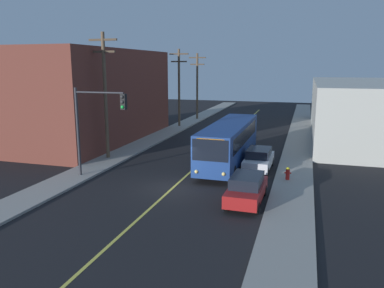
{
  "coord_description": "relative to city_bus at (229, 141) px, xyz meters",
  "views": [
    {
      "loc": [
        7.77,
        -21.61,
        7.6
      ],
      "look_at": [
        0.0,
        4.19,
        2.0
      ],
      "focal_mm": 35.6,
      "sensor_mm": 36.0,
      "label": 1
    }
  ],
  "objects": [
    {
      "name": "ground_plane",
      "position": [
        -2.2,
        -6.96,
        -1.82
      ],
      "size": [
        120.0,
        120.0,
        0.0
      ],
      "primitive_type": "plane",
      "color": "black"
    },
    {
      "name": "sidewalk_left",
      "position": [
        -9.45,
        3.04,
        -1.74
      ],
      "size": [
        2.5,
        90.0,
        0.15
      ],
      "primitive_type": "cube",
      "color": "gray",
      "rests_on": "ground"
    },
    {
      "name": "sidewalk_right",
      "position": [
        5.05,
        3.04,
        -1.74
      ],
      "size": [
        2.5,
        90.0,
        0.15
      ],
      "primitive_type": "cube",
      "color": "gray",
      "rests_on": "ground"
    },
    {
      "name": "lane_stripe_center",
      "position": [
        -2.2,
        8.04,
        -1.81
      ],
      "size": [
        0.16,
        60.0,
        0.01
      ],
      "primitive_type": "cube",
      "color": "#D8CC4C",
      "rests_on": "ground"
    },
    {
      "name": "building_left_brick",
      "position": [
        -15.69,
        5.41,
        2.73
      ],
      "size": [
        10.0,
        19.81,
        9.1
      ],
      "color": "brown",
      "rests_on": "ground"
    },
    {
      "name": "building_right_warehouse",
      "position": [
        12.3,
        16.14,
        1.13
      ],
      "size": [
        12.0,
        27.91,
        5.89
      ],
      "color": "#B2B2A8",
      "rests_on": "ground"
    },
    {
      "name": "city_bus",
      "position": [
        0.0,
        0.0,
        0.0
      ],
      "size": [
        2.65,
        12.18,
        3.2
      ],
      "color": "navy",
      "rests_on": "ground"
    },
    {
      "name": "parked_car_red",
      "position": [
        2.64,
        -8.25,
        -0.98
      ],
      "size": [
        1.89,
        4.43,
        1.62
      ],
      "color": "maroon",
      "rests_on": "ground"
    },
    {
      "name": "parked_car_white",
      "position": [
        2.45,
        -1.18,
        -0.98
      ],
      "size": [
        1.88,
        4.43,
        1.62
      ],
      "color": "silver",
      "rests_on": "ground"
    },
    {
      "name": "utility_pole_near",
      "position": [
        -9.82,
        -1.42,
        3.82
      ],
      "size": [
        2.4,
        0.28,
        9.97
      ],
      "color": "brown",
      "rests_on": "sidewalk_left"
    },
    {
      "name": "utility_pole_mid",
      "position": [
        -9.54,
        16.09,
        3.51
      ],
      "size": [
        2.4,
        0.28,
        9.37
      ],
      "color": "brown",
      "rests_on": "sidewalk_left"
    },
    {
      "name": "utility_pole_far",
      "position": [
        -9.22,
        23.06,
        3.34
      ],
      "size": [
        2.4,
        0.28,
        9.06
      ],
      "color": "brown",
      "rests_on": "sidewalk_left"
    },
    {
      "name": "traffic_signal_left_corner",
      "position": [
        -7.61,
        -6.52,
        2.49
      ],
      "size": [
        3.75,
        0.48,
        6.0
      ],
      "color": "#2D2D33",
      "rests_on": "sidewalk_left"
    },
    {
      "name": "fire_hydrant",
      "position": [
        4.65,
        -3.52,
        -1.23
      ],
      "size": [
        0.44,
        0.26,
        0.84
      ],
      "color": "red",
      "rests_on": "sidewalk_right"
    }
  ]
}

